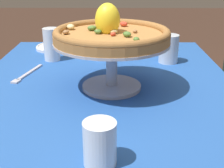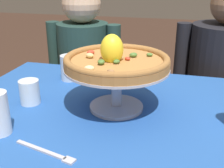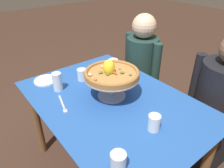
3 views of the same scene
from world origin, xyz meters
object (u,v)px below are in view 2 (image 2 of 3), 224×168
(water_glass_side_left, at_px, (30,93))
(dinner_fork, at_px, (48,153))
(pizza_stand, at_px, (117,81))
(diner_left, at_px, (84,83))
(water_glass_back_left, at_px, (69,69))
(diner_right, at_px, (219,89))
(pizza, at_px, (116,60))

(water_glass_side_left, distance_m, dinner_fork, 0.35)
(pizza_stand, distance_m, diner_left, 0.81)
(water_glass_back_left, bearing_deg, pizza_stand, -39.90)
(dinner_fork, height_order, diner_right, diner_right)
(water_glass_side_left, bearing_deg, water_glass_back_left, 79.92)
(pizza_stand, relative_size, dinner_fork, 1.84)
(pizza_stand, distance_m, water_glass_back_left, 0.36)
(pizza_stand, xyz_separation_m, pizza, (-0.00, -0.00, 0.08))
(water_glass_side_left, bearing_deg, pizza, 6.71)
(pizza_stand, bearing_deg, dinner_fork, -110.38)
(pizza, relative_size, water_glass_back_left, 3.15)
(pizza_stand, xyz_separation_m, dinner_fork, (-0.12, -0.31, -0.10))
(dinner_fork, bearing_deg, diner_right, 61.12)
(pizza_stand, height_order, diner_left, diner_left)
(pizza, distance_m, water_glass_side_left, 0.35)
(water_glass_side_left, bearing_deg, diner_right, 43.78)
(pizza, xyz_separation_m, dinner_fork, (-0.12, -0.31, -0.18))
(dinner_fork, bearing_deg, water_glass_back_left, 106.24)
(dinner_fork, bearing_deg, diner_left, 104.29)
(dinner_fork, bearing_deg, pizza, 69.78)
(water_glass_back_left, height_order, dinner_fork, water_glass_back_left)
(pizza, relative_size, water_glass_side_left, 3.98)
(diner_right, bearing_deg, pizza, -122.40)
(pizza, bearing_deg, diner_right, 57.60)
(dinner_fork, distance_m, diner_left, 1.02)
(pizza, xyz_separation_m, water_glass_back_left, (-0.27, 0.23, -0.13))
(dinner_fork, relative_size, diner_right, 0.17)
(diner_right, bearing_deg, dinner_fork, -118.88)
(water_glass_side_left, bearing_deg, diner_left, 93.34)
(pizza_stand, relative_size, water_glass_side_left, 4.02)
(pizza, distance_m, dinner_fork, 0.38)
(pizza, xyz_separation_m, water_glass_side_left, (-0.32, -0.04, -0.14))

